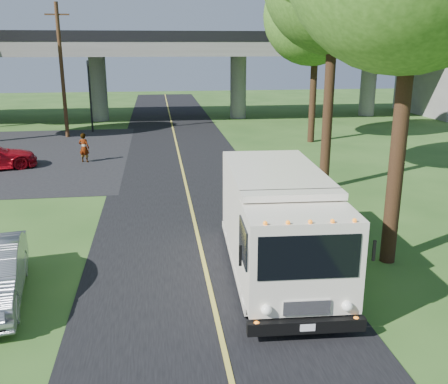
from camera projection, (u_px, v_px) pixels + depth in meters
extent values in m
plane|color=#2B501C|center=(209.00, 287.00, 13.40)|extent=(120.00, 120.00, 0.00)
cube|color=black|center=(186.00, 187.00, 22.90)|extent=(7.00, 90.00, 0.02)
cube|color=gold|center=(186.00, 186.00, 22.89)|extent=(0.12, 90.00, 0.01)
cube|color=slate|center=(168.00, 48.00, 42.11)|extent=(50.00, 9.00, 1.20)
cube|color=black|center=(170.00, 36.00, 37.67)|extent=(50.00, 0.25, 0.80)
cube|color=black|center=(167.00, 38.00, 46.04)|extent=(50.00, 0.25, 0.80)
cube|color=slate|center=(440.00, 82.00, 46.19)|extent=(4.00, 10.00, 6.00)
cylinder|color=slate|center=(99.00, 89.00, 42.27)|extent=(1.40, 1.40, 5.40)
cylinder|color=slate|center=(238.00, 87.00, 43.82)|extent=(1.40, 1.40, 5.40)
cylinder|color=slate|center=(368.00, 86.00, 45.37)|extent=(1.40, 1.40, 5.40)
cylinder|color=black|center=(90.00, 97.00, 36.59)|extent=(0.14, 0.14, 5.20)
imported|color=black|center=(88.00, 69.00, 36.03)|extent=(0.18, 0.22, 1.10)
cylinder|color=#472D19|center=(62.00, 72.00, 33.96)|extent=(0.26, 0.26, 9.00)
cube|color=#472D19|center=(57.00, 14.00, 32.91)|extent=(1.60, 0.10, 0.10)
cylinder|color=#382314|center=(398.00, 147.00, 14.07)|extent=(0.44, 0.44, 7.00)
cylinder|color=#382314|center=(328.00, 103.00, 21.66)|extent=(0.44, 0.44, 7.70)
cylinder|color=#382314|center=(313.00, 92.00, 32.62)|extent=(0.44, 0.44, 6.65)
sphere|color=#2D5717|center=(317.00, 13.00, 31.24)|extent=(5.58, 5.58, 5.58)
sphere|color=#2D5717|center=(327.00, 7.00, 30.84)|extent=(4.96, 4.96, 4.96)
cube|color=silver|center=(273.00, 206.00, 14.50)|extent=(2.71, 4.70, 2.35)
cube|color=silver|center=(298.00, 254.00, 11.44)|extent=(2.59, 1.99, 2.14)
cube|color=black|center=(309.00, 257.00, 10.47)|extent=(2.19, 0.18, 0.99)
cube|color=black|center=(307.00, 326.00, 10.82)|extent=(2.62, 0.31, 0.29)
cube|color=silver|center=(274.00, 258.00, 14.51)|extent=(2.78, 6.16, 0.19)
cylinder|color=black|center=(250.00, 298.00, 11.88)|extent=(0.34, 0.95, 0.94)
cylinder|color=black|center=(337.00, 294.00, 12.06)|extent=(0.34, 0.95, 0.94)
cylinder|color=black|center=(231.00, 232.00, 16.07)|extent=(0.34, 0.95, 0.94)
cylinder|color=black|center=(296.00, 230.00, 16.25)|extent=(0.34, 0.95, 0.94)
imported|color=gray|center=(84.00, 148.00, 27.48)|extent=(0.70, 0.59, 1.64)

